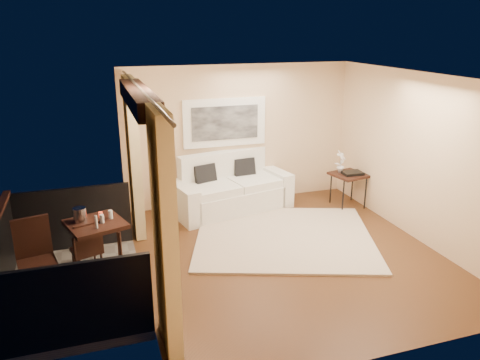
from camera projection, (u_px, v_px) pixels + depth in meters
floor at (288, 254)px, 7.26m from camera, size 5.00×5.00×0.00m
room_shell at (138, 97)px, 5.85m from camera, size 5.00×6.40×5.00m
balcony at (61, 277)px, 6.24m from camera, size 1.81×2.60×1.17m
curtains at (146, 186)px, 6.23m from camera, size 0.16×4.80×2.64m
artwork at (225, 123)px, 8.90m from camera, size 1.62×0.07×0.92m
rug at (284, 237)px, 7.81m from camera, size 3.56×3.33×0.04m
sofa at (230, 190)px, 8.95m from camera, size 2.38×1.40×1.07m
side_table at (349, 176)px, 9.04m from camera, size 0.72×0.72×0.66m
tray at (352, 173)px, 8.98m from camera, size 0.39×0.29×0.05m
orchid at (341, 162)px, 9.00m from camera, size 0.28×0.26×0.45m
bistro_table at (96, 228)px, 6.36m from camera, size 0.89×0.89×0.84m
balcony_chair_far at (88, 246)px, 6.41m from camera, size 0.47×0.47×0.86m
balcony_chair_near at (35, 251)px, 6.01m from camera, size 0.54×0.55×1.05m
ice_bucket at (80, 215)px, 6.32m from camera, size 0.18×0.18×0.20m
candle at (101, 214)px, 6.51m from camera, size 0.06×0.06×0.07m
vase at (96, 222)px, 6.11m from camera, size 0.04×0.04×0.18m
glass_a at (102, 219)px, 6.30m from camera, size 0.06×0.06×0.12m
glass_b at (110, 214)px, 6.44m from camera, size 0.06×0.06×0.12m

